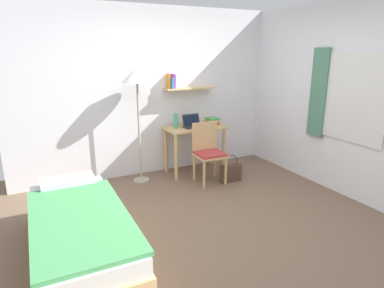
{
  "coord_description": "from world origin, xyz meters",
  "views": [
    {
      "loc": [
        -1.77,
        -2.94,
        1.93
      ],
      "look_at": [
        -0.07,
        0.51,
        0.85
      ],
      "focal_mm": 31.01,
      "sensor_mm": 36.0,
      "label": 1
    }
  ],
  "objects_px": {
    "handbag": "(231,172)",
    "book_stack": "(212,121)",
    "desk": "(195,136)",
    "standing_lamp": "(137,80)",
    "bed": "(80,234)",
    "laptop": "(192,124)",
    "water_bottle": "(176,121)",
    "desk_chair": "(208,150)"
  },
  "relations": [
    {
      "from": "bed",
      "to": "laptop",
      "type": "distance_m",
      "value": 2.65
    },
    {
      "from": "standing_lamp",
      "to": "handbag",
      "type": "xyz_separation_m",
      "value": [
        1.22,
        -0.63,
        -1.39
      ]
    },
    {
      "from": "laptop",
      "to": "desk_chair",
      "type": "bearing_deg",
      "value": -86.07
    },
    {
      "from": "handbag",
      "to": "book_stack",
      "type": "bearing_deg",
      "value": 86.62
    },
    {
      "from": "book_stack",
      "to": "handbag",
      "type": "height_order",
      "value": "book_stack"
    },
    {
      "from": "desk",
      "to": "handbag",
      "type": "height_order",
      "value": "desk"
    },
    {
      "from": "water_bottle",
      "to": "handbag",
      "type": "bearing_deg",
      "value": -48.24
    },
    {
      "from": "desk",
      "to": "handbag",
      "type": "bearing_deg",
      "value": -66.05
    },
    {
      "from": "desk",
      "to": "bed",
      "type": "bearing_deg",
      "value": -141.72
    },
    {
      "from": "bed",
      "to": "standing_lamp",
      "type": "distance_m",
      "value": 2.35
    },
    {
      "from": "desk",
      "to": "laptop",
      "type": "xyz_separation_m",
      "value": [
        -0.05,
        0.0,
        0.21
      ]
    },
    {
      "from": "water_bottle",
      "to": "standing_lamp",
      "type": "bearing_deg",
      "value": -175.32
    },
    {
      "from": "standing_lamp",
      "to": "book_stack",
      "type": "distance_m",
      "value": 1.45
    },
    {
      "from": "desk",
      "to": "handbag",
      "type": "distance_m",
      "value": 0.84
    },
    {
      "from": "book_stack",
      "to": "water_bottle",
      "type": "bearing_deg",
      "value": 177.51
    },
    {
      "from": "desk_chair",
      "to": "laptop",
      "type": "relative_size",
      "value": 3.02
    },
    {
      "from": "desk",
      "to": "handbag",
      "type": "xyz_separation_m",
      "value": [
        0.29,
        -0.65,
        -0.45
      ]
    },
    {
      "from": "book_stack",
      "to": "handbag",
      "type": "xyz_separation_m",
      "value": [
        -0.04,
        -0.65,
        -0.67
      ]
    },
    {
      "from": "desk",
      "to": "standing_lamp",
      "type": "height_order",
      "value": "standing_lamp"
    },
    {
      "from": "bed",
      "to": "water_bottle",
      "type": "bearing_deg",
      "value": 43.66
    },
    {
      "from": "water_bottle",
      "to": "book_stack",
      "type": "height_order",
      "value": "water_bottle"
    },
    {
      "from": "bed",
      "to": "book_stack",
      "type": "xyz_separation_m",
      "value": [
        2.38,
        1.63,
        0.58
      ]
    },
    {
      "from": "book_stack",
      "to": "desk",
      "type": "bearing_deg",
      "value": -179.02
    },
    {
      "from": "bed",
      "to": "desk_chair",
      "type": "distance_m",
      "value": 2.36
    },
    {
      "from": "laptop",
      "to": "water_bottle",
      "type": "relative_size",
      "value": 1.27
    },
    {
      "from": "desk",
      "to": "standing_lamp",
      "type": "relative_size",
      "value": 0.55
    },
    {
      "from": "bed",
      "to": "desk",
      "type": "xyz_separation_m",
      "value": [
        2.06,
        1.62,
        0.36
      ]
    },
    {
      "from": "desk_chair",
      "to": "handbag",
      "type": "height_order",
      "value": "desk_chair"
    },
    {
      "from": "bed",
      "to": "handbag",
      "type": "bearing_deg",
      "value": 22.61
    },
    {
      "from": "bed",
      "to": "book_stack",
      "type": "distance_m",
      "value": 2.94
    },
    {
      "from": "desk_chair",
      "to": "standing_lamp",
      "type": "relative_size",
      "value": 0.52
    },
    {
      "from": "desk",
      "to": "standing_lamp",
      "type": "distance_m",
      "value": 1.32
    },
    {
      "from": "laptop",
      "to": "standing_lamp",
      "type": "bearing_deg",
      "value": -178.69
    },
    {
      "from": "laptop",
      "to": "desk",
      "type": "bearing_deg",
      "value": -4.6
    },
    {
      "from": "handbag",
      "to": "bed",
      "type": "bearing_deg",
      "value": -157.39
    },
    {
      "from": "standing_lamp",
      "to": "bed",
      "type": "bearing_deg",
      "value": -124.97
    },
    {
      "from": "bed",
      "to": "handbag",
      "type": "distance_m",
      "value": 2.54
    },
    {
      "from": "laptop",
      "to": "book_stack",
      "type": "xyz_separation_m",
      "value": [
        0.37,
        0.0,
        0.01
      ]
    },
    {
      "from": "laptop",
      "to": "water_bottle",
      "type": "xyz_separation_m",
      "value": [
        -0.27,
        0.03,
        0.07
      ]
    },
    {
      "from": "desk_chair",
      "to": "water_bottle",
      "type": "xyz_separation_m",
      "value": [
        -0.31,
        0.51,
        0.38
      ]
    },
    {
      "from": "desk_chair",
      "to": "water_bottle",
      "type": "bearing_deg",
      "value": 121.2
    },
    {
      "from": "bed",
      "to": "laptop",
      "type": "height_order",
      "value": "laptop"
    }
  ]
}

